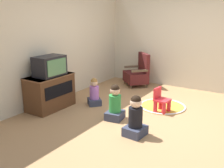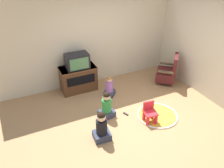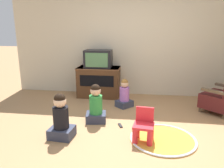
{
  "view_description": "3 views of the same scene",
  "coord_description": "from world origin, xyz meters",
  "px_view_note": "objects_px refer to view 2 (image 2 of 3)",
  "views": [
    {
      "loc": [
        -4.54,
        -2.03,
        1.99
      ],
      "look_at": [
        -0.33,
        0.65,
        0.61
      ],
      "focal_mm": 42.0,
      "sensor_mm": 36.0,
      "label": 1
    },
    {
      "loc": [
        -2.24,
        -3.42,
        3.41
      ],
      "look_at": [
        -0.42,
        0.46,
        0.85
      ],
      "focal_mm": 35.0,
      "sensor_mm": 36.0,
      "label": 2
    },
    {
      "loc": [
        0.2,
        -3.12,
        1.64
      ],
      "look_at": [
        -0.33,
        0.75,
        0.62
      ],
      "focal_mm": 35.0,
      "sensor_mm": 36.0,
      "label": 3
    }
  ],
  "objects_px": {
    "black_armchair": "(168,72)",
    "child_watching_center": "(107,106)",
    "child_watching_right": "(102,128)",
    "remote_control": "(126,114)",
    "yellow_kid_chair": "(150,114)",
    "tv_cabinet": "(78,78)",
    "television": "(77,61)",
    "child_watching_left": "(109,87)"
  },
  "relations": [
    {
      "from": "yellow_kid_chair",
      "to": "child_watching_right",
      "type": "height_order",
      "value": "child_watching_right"
    },
    {
      "from": "tv_cabinet",
      "to": "black_armchair",
      "type": "height_order",
      "value": "black_armchair"
    },
    {
      "from": "remote_control",
      "to": "television",
      "type": "bearing_deg",
      "value": 1.71
    },
    {
      "from": "yellow_kid_chair",
      "to": "child_watching_center",
      "type": "distance_m",
      "value": 1.03
    },
    {
      "from": "black_armchair",
      "to": "yellow_kid_chair",
      "type": "relative_size",
      "value": 1.81
    },
    {
      "from": "black_armchair",
      "to": "remote_control",
      "type": "height_order",
      "value": "black_armchair"
    },
    {
      "from": "tv_cabinet",
      "to": "remote_control",
      "type": "distance_m",
      "value": 1.78
    },
    {
      "from": "yellow_kid_chair",
      "to": "remote_control",
      "type": "distance_m",
      "value": 0.63
    },
    {
      "from": "black_armchair",
      "to": "child_watching_center",
      "type": "xyz_separation_m",
      "value": [
        -2.35,
        -0.73,
        -0.04
      ]
    },
    {
      "from": "yellow_kid_chair",
      "to": "child_watching_right",
      "type": "distance_m",
      "value": 1.24
    },
    {
      "from": "yellow_kid_chair",
      "to": "remote_control",
      "type": "height_order",
      "value": "yellow_kid_chair"
    },
    {
      "from": "black_armchair",
      "to": "yellow_kid_chair",
      "type": "bearing_deg",
      "value": -6.71
    },
    {
      "from": "child_watching_center",
      "to": "remote_control",
      "type": "relative_size",
      "value": 4.4
    },
    {
      "from": "child_watching_left",
      "to": "remote_control",
      "type": "bearing_deg",
      "value": -136.45
    },
    {
      "from": "television",
      "to": "remote_control",
      "type": "bearing_deg",
      "value": -66.58
    },
    {
      "from": "child_watching_center",
      "to": "child_watching_right",
      "type": "bearing_deg",
      "value": -130.89
    },
    {
      "from": "yellow_kid_chair",
      "to": "child_watching_center",
      "type": "bearing_deg",
      "value": 151.59
    },
    {
      "from": "television",
      "to": "yellow_kid_chair",
      "type": "xyz_separation_m",
      "value": [
        1.07,
        -2.03,
        -0.71
      ]
    },
    {
      "from": "tv_cabinet",
      "to": "black_armchair",
      "type": "xyz_separation_m",
      "value": [
        2.58,
        -0.74,
        -0.03
      ]
    },
    {
      "from": "television",
      "to": "remote_control",
      "type": "relative_size",
      "value": 4.0
    },
    {
      "from": "remote_control",
      "to": "child_watching_right",
      "type": "bearing_deg",
      "value": 98.93
    },
    {
      "from": "child_watching_center",
      "to": "remote_control",
      "type": "height_order",
      "value": "child_watching_center"
    },
    {
      "from": "black_armchair",
      "to": "yellow_kid_chair",
      "type": "distance_m",
      "value": 2.02
    },
    {
      "from": "television",
      "to": "yellow_kid_chair",
      "type": "height_order",
      "value": "television"
    },
    {
      "from": "child_watching_right",
      "to": "television",
      "type": "bearing_deg",
      "value": 89.99
    },
    {
      "from": "yellow_kid_chair",
      "to": "child_watching_center",
      "type": "xyz_separation_m",
      "value": [
        -0.84,
        0.6,
        0.09
      ]
    },
    {
      "from": "yellow_kid_chair",
      "to": "remote_control",
      "type": "xyz_separation_m",
      "value": [
        -0.39,
        0.46,
        -0.2
      ]
    },
    {
      "from": "tv_cabinet",
      "to": "black_armchair",
      "type": "bearing_deg",
      "value": -16.0
    },
    {
      "from": "child_watching_right",
      "to": "remote_control",
      "type": "height_order",
      "value": "child_watching_right"
    },
    {
      "from": "tv_cabinet",
      "to": "television",
      "type": "distance_m",
      "value": 0.55
    },
    {
      "from": "tv_cabinet",
      "to": "black_armchair",
      "type": "distance_m",
      "value": 2.68
    },
    {
      "from": "child_watching_right",
      "to": "yellow_kid_chair",
      "type": "bearing_deg",
      "value": 6.81
    },
    {
      "from": "yellow_kid_chair",
      "to": "television",
      "type": "bearing_deg",
      "value": 124.93
    },
    {
      "from": "black_armchair",
      "to": "child_watching_right",
      "type": "bearing_deg",
      "value": -21.39
    },
    {
      "from": "black_armchair",
      "to": "child_watching_right",
      "type": "height_order",
      "value": "black_armchair"
    },
    {
      "from": "tv_cabinet",
      "to": "child_watching_center",
      "type": "distance_m",
      "value": 1.49
    },
    {
      "from": "television",
      "to": "child_watching_right",
      "type": "relative_size",
      "value": 0.89
    },
    {
      "from": "child_watching_right",
      "to": "black_armchair",
      "type": "bearing_deg",
      "value": 31.17
    },
    {
      "from": "television",
      "to": "black_armchair",
      "type": "xyz_separation_m",
      "value": [
        2.58,
        -0.7,
        -0.58
      ]
    },
    {
      "from": "yellow_kid_chair",
      "to": "child_watching_right",
      "type": "bearing_deg",
      "value": -170.66
    },
    {
      "from": "child_watching_left",
      "to": "child_watching_center",
      "type": "height_order",
      "value": "child_watching_center"
    },
    {
      "from": "tv_cabinet",
      "to": "yellow_kid_chair",
      "type": "xyz_separation_m",
      "value": [
        1.07,
        -2.06,
        -0.16
      ]
    }
  ]
}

